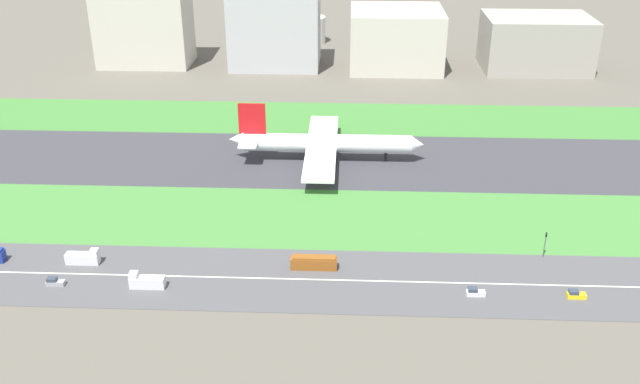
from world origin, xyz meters
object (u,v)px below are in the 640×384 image
(office_tower, at_px, (396,39))
(fuel_tank_west, at_px, (309,30))
(car_2, at_px, (475,292))
(terminal_building, at_px, (143,20))
(truck_2, at_px, (146,281))
(truck_1, at_px, (84,258))
(car_4, at_px, (55,282))
(bus_1, at_px, (314,263))
(traffic_light, at_px, (545,243))
(hangar_building, at_px, (275,30))
(cargo_warehouse, at_px, (536,43))
(airliner, at_px, (322,143))
(car_1, at_px, (576,295))

(office_tower, height_order, fuel_tank_west, office_tower)
(car_2, distance_m, terminal_building, 232.17)
(truck_2, height_order, truck_1, same)
(terminal_building, height_order, office_tower, terminal_building)
(car_4, relative_size, bus_1, 0.38)
(bus_1, xyz_separation_m, terminal_building, (-90.44, 182.00, 19.42))
(traffic_light, bearing_deg, truck_2, -169.64)
(truck_2, xyz_separation_m, bus_1, (39.67, 10.00, 0.15))
(car_2, distance_m, truck_1, 97.39)
(hangar_building, relative_size, cargo_warehouse, 0.86)
(airliner, relative_size, car_2, 14.77)
(truck_1, height_order, hangar_building, hangar_building)
(car_4, xyz_separation_m, cargo_warehouse, (157.46, 192.00, 11.42))
(bus_1, distance_m, terminal_building, 204.16)
(cargo_warehouse, bearing_deg, car_2, -106.50)
(bus_1, bearing_deg, airliner, 90.46)
(bus_1, height_order, truck_1, truck_1)
(car_2, relative_size, truck_2, 0.52)
(truck_2, distance_m, car_4, 22.41)
(car_1, distance_m, cargo_warehouse, 195.23)
(car_4, xyz_separation_m, hangar_building, (34.38, 192.00, 16.31))
(fuel_tank_west, bearing_deg, hangar_building, -106.93)
(car_4, relative_size, truck_1, 0.52)
(truck_1, relative_size, fuel_tank_west, 0.49)
(car_4, xyz_separation_m, car_1, (124.00, 0.00, 0.00))
(fuel_tank_west, bearing_deg, car_4, -101.47)
(traffic_light, bearing_deg, car_4, -171.53)
(airliner, height_order, car_2, airliner)
(car_4, bearing_deg, truck_1, -110.29)
(car_4, bearing_deg, fuel_tank_west, -101.47)
(car_4, bearing_deg, traffic_light, -171.53)
(car_4, distance_m, bus_1, 62.87)
(cargo_warehouse, bearing_deg, airliner, -130.08)
(fuel_tank_west, bearing_deg, office_tower, -45.87)
(car_4, height_order, truck_1, truck_1)
(truck_1, relative_size, office_tower, 0.20)
(car_4, height_order, fuel_tank_west, fuel_tank_west)
(hangar_building, xyz_separation_m, cargo_warehouse, (123.08, 0.00, -4.89))
(truck_1, bearing_deg, traffic_light, 3.91)
(truck_2, bearing_deg, cargo_warehouse, -125.12)
(hangar_building, distance_m, fuel_tank_west, 48.15)
(car_1, bearing_deg, cargo_warehouse, -99.88)
(office_tower, bearing_deg, hangar_building, 180.00)
(truck_1, bearing_deg, fuel_tank_west, 78.94)
(truck_2, xyz_separation_m, terminal_building, (-50.76, 192.00, 19.57))
(truck_1, relative_size, cargo_warehouse, 0.17)
(truck_1, bearing_deg, car_2, -5.89)
(car_2, height_order, office_tower, office_tower)
(traffic_light, relative_size, office_tower, 0.17)
(car_2, distance_m, fuel_tank_west, 242.82)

